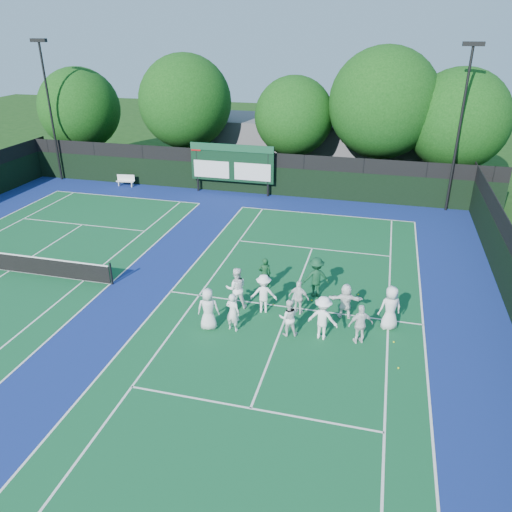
% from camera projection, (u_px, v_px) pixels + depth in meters
% --- Properties ---
extents(ground, '(120.00, 120.00, 0.00)m').
position_uv_depth(ground, '(285.00, 320.00, 20.46)').
color(ground, '#14360E').
rests_on(ground, ground).
extents(court_apron, '(34.00, 32.00, 0.01)m').
position_uv_depth(court_apron, '(160.00, 290.00, 22.70)').
color(court_apron, navy).
rests_on(court_apron, ground).
extents(near_court, '(11.05, 23.85, 0.01)m').
position_uv_depth(near_court, '(289.00, 307.00, 21.33)').
color(near_court, '#104E29').
rests_on(near_court, ground).
extents(left_court, '(11.05, 23.85, 0.01)m').
position_uv_depth(left_court, '(10.00, 271.00, 24.52)').
color(left_court, '#104E29').
rests_on(left_court, ground).
extents(back_fence, '(34.00, 0.08, 3.00)m').
position_uv_depth(back_fence, '(247.00, 174.00, 35.29)').
color(back_fence, black).
rests_on(back_fence, ground).
extents(scoreboard, '(6.00, 0.21, 3.55)m').
position_uv_depth(scoreboard, '(232.00, 163.00, 34.81)').
color(scoreboard, black).
rests_on(scoreboard, ground).
extents(clubhouse, '(18.00, 6.00, 4.00)m').
position_uv_depth(clubhouse, '(320.00, 145.00, 41.13)').
color(clubhouse, '#58585D').
rests_on(clubhouse, ground).
extents(light_pole_left, '(1.20, 0.30, 10.12)m').
position_uv_depth(light_pole_left, '(48.00, 95.00, 36.36)').
color(light_pole_left, black).
rests_on(light_pole_left, ground).
extents(light_pole_right, '(1.20, 0.30, 10.12)m').
position_uv_depth(light_pole_right, '(462.00, 111.00, 29.87)').
color(light_pole_right, black).
rests_on(light_pole_right, ground).
extents(tennis_net, '(11.30, 0.10, 1.10)m').
position_uv_depth(tennis_net, '(8.00, 262.00, 24.31)').
color(tennis_net, black).
rests_on(tennis_net, ground).
extents(bench, '(1.37, 0.52, 0.84)m').
position_uv_depth(bench, '(126.00, 180.00, 37.22)').
color(bench, white).
rests_on(bench, ground).
extents(tree_a, '(6.47, 6.47, 8.05)m').
position_uv_depth(tree_a, '(82.00, 111.00, 40.43)').
color(tree_a, black).
rests_on(tree_a, ground).
extents(tree_b, '(7.03, 7.03, 9.19)m').
position_uv_depth(tree_b, '(188.00, 104.00, 37.98)').
color(tree_b, black).
rests_on(tree_b, ground).
extents(tree_c, '(5.73, 5.73, 7.80)m').
position_uv_depth(tree_c, '(296.00, 118.00, 36.37)').
color(tree_c, black).
rests_on(tree_c, ground).
extents(tree_d, '(7.57, 7.57, 9.86)m').
position_uv_depth(tree_d, '(386.00, 106.00, 34.48)').
color(tree_d, black).
rests_on(tree_d, ground).
extents(tree_e, '(6.86, 6.86, 8.58)m').
position_uv_depth(tree_e, '(460.00, 123.00, 33.73)').
color(tree_e, black).
rests_on(tree_e, ground).
extents(tennis_ball_0, '(0.07, 0.07, 0.07)m').
position_uv_depth(tennis_ball_0, '(273.00, 305.00, 21.49)').
color(tennis_ball_0, '#CDE61B').
rests_on(tennis_ball_0, ground).
extents(tennis_ball_1, '(0.07, 0.07, 0.07)m').
position_uv_depth(tennis_ball_1, '(358.00, 294.00, 22.29)').
color(tennis_ball_1, '#CDE61B').
rests_on(tennis_ball_1, ground).
extents(tennis_ball_2, '(0.07, 0.07, 0.07)m').
position_uv_depth(tennis_ball_2, '(398.00, 368.00, 17.52)').
color(tennis_ball_2, '#CDE61B').
rests_on(tennis_ball_2, ground).
extents(tennis_ball_4, '(0.07, 0.07, 0.07)m').
position_uv_depth(tennis_ball_4, '(312.00, 300.00, 21.82)').
color(tennis_ball_4, '#CDE61B').
rests_on(tennis_ball_4, ground).
extents(tennis_ball_5, '(0.07, 0.07, 0.07)m').
position_uv_depth(tennis_ball_5, '(394.00, 342.00, 18.96)').
color(tennis_ball_5, '#CDE61B').
rests_on(tennis_ball_5, ground).
extents(player_front_0, '(0.96, 0.74, 1.76)m').
position_uv_depth(player_front_0, '(208.00, 309.00, 19.53)').
color(player_front_0, silver).
rests_on(player_front_0, ground).
extents(player_front_1, '(0.67, 0.52, 1.63)m').
position_uv_depth(player_front_1, '(233.00, 312.00, 19.44)').
color(player_front_1, white).
rests_on(player_front_1, ground).
extents(player_front_2, '(0.88, 0.76, 1.55)m').
position_uv_depth(player_front_2, '(288.00, 317.00, 19.16)').
color(player_front_2, white).
rests_on(player_front_2, ground).
extents(player_front_3, '(1.26, 0.86, 1.79)m').
position_uv_depth(player_front_3, '(323.00, 318.00, 18.90)').
color(player_front_3, white).
rests_on(player_front_3, ground).
extents(player_front_4, '(1.03, 0.76, 1.63)m').
position_uv_depth(player_front_4, '(361.00, 324.00, 18.66)').
color(player_front_4, white).
rests_on(player_front_4, ground).
extents(player_back_0, '(1.09, 0.98, 1.86)m').
position_uv_depth(player_back_0, '(236.00, 288.00, 20.97)').
color(player_back_0, white).
rests_on(player_back_0, ground).
extents(player_back_1, '(1.21, 0.83, 1.71)m').
position_uv_depth(player_back_1, '(264.00, 294.00, 20.69)').
color(player_back_1, white).
rests_on(player_back_1, ground).
extents(player_back_2, '(0.94, 0.53, 1.51)m').
position_uv_depth(player_back_2, '(299.00, 298.00, 20.59)').
color(player_back_2, white).
rests_on(player_back_2, ground).
extents(player_back_3, '(1.47, 0.65, 1.53)m').
position_uv_depth(player_back_3, '(346.00, 301.00, 20.32)').
color(player_back_3, white).
rests_on(player_back_3, ground).
extents(player_back_4, '(1.06, 0.90, 1.85)m').
position_uv_depth(player_back_4, '(390.00, 308.00, 19.51)').
color(player_back_4, silver).
rests_on(player_back_4, ground).
extents(coach_left, '(0.67, 0.56, 1.59)m').
position_uv_depth(coach_left, '(265.00, 274.00, 22.44)').
color(coach_left, '#103D1E').
rests_on(coach_left, ground).
extents(coach_right, '(1.37, 1.08, 1.86)m').
position_uv_depth(coach_right, '(316.00, 277.00, 21.87)').
color(coach_right, '#103D22').
rests_on(coach_right, ground).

